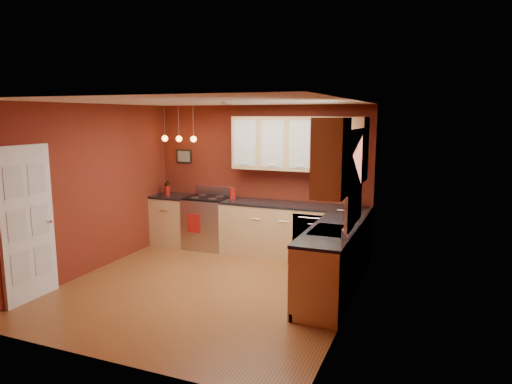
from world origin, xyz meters
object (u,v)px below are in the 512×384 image
at_px(soap_pump, 345,232).
at_px(gas_range, 208,222).
at_px(sink, 331,232).
at_px(coffee_maker, 355,202).
at_px(red_canister, 233,193).

bearing_deg(soap_pump, gas_range, 146.78).
relative_size(sink, coffee_maker, 2.98).
bearing_deg(gas_range, soap_pump, -33.22).
bearing_deg(sink, coffee_maker, 88.08).
height_order(red_canister, soap_pump, red_canister).
bearing_deg(coffee_maker, soap_pump, -75.96).
distance_m(sink, coffee_maker, 1.52).
distance_m(gas_range, coffee_maker, 2.73).
height_order(gas_range, sink, sink).
bearing_deg(red_canister, gas_range, -169.39).
bearing_deg(soap_pump, coffee_maker, 95.96).
distance_m(red_canister, soap_pump, 3.10).
bearing_deg(soap_pump, sink, 123.19).
xyz_separation_m(red_canister, coffee_maker, (2.20, -0.08, 0.01)).
xyz_separation_m(red_canister, soap_pump, (2.40, -1.97, -0.01)).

